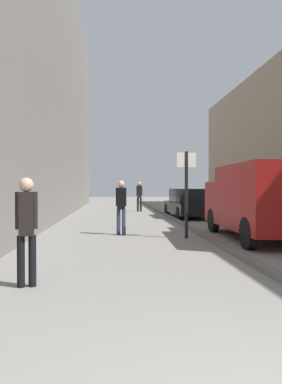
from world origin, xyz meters
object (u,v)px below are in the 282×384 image
at_px(pedestrian_main_foreground, 26,224).
at_px(pedestrian_far_crossing, 139,194).
at_px(delivery_van, 259,199).
at_px(street_sign_post, 186,187).
at_px(pedestrian_mid_block, 121,204).
at_px(parked_car, 189,203).

relative_size(pedestrian_main_foreground, pedestrian_far_crossing, 0.90).
bearing_deg(delivery_van, street_sign_post, 171.43).
bearing_deg(delivery_van, pedestrian_mid_block, 164.02).
relative_size(pedestrian_far_crossing, street_sign_post, 0.72).
bearing_deg(pedestrian_main_foreground, pedestrian_mid_block, 65.36).
bearing_deg(pedestrian_main_foreground, pedestrian_far_crossing, 70.56).
xyz_separation_m(delivery_van, parked_car, (-0.49, 7.43, -0.47)).
bearing_deg(parked_car, pedestrian_main_foreground, -115.88).
xyz_separation_m(pedestrian_far_crossing, street_sign_post, (0.59, -11.35, 0.47)).
bearing_deg(delivery_van, pedestrian_main_foreground, -140.50).
bearing_deg(street_sign_post, delivery_van, 163.17).
bearing_deg(pedestrian_mid_block, parked_car, 72.96).
distance_m(pedestrian_mid_block, street_sign_post, 2.20).
height_order(pedestrian_main_foreground, street_sign_post, street_sign_post).
bearing_deg(street_sign_post, parked_car, -109.66).
distance_m(pedestrian_far_crossing, delivery_van, 12.02).
height_order(parked_car, street_sign_post, street_sign_post).
bearing_deg(pedestrian_far_crossing, street_sign_post, -79.70).
bearing_deg(parked_car, pedestrian_mid_block, -122.43).
distance_m(parked_car, street_sign_post, 7.29).
height_order(pedestrian_main_foreground, pedestrian_far_crossing, pedestrian_far_crossing).
xyz_separation_m(pedestrian_mid_block, pedestrian_far_crossing, (1.35, 10.45, 0.07)).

